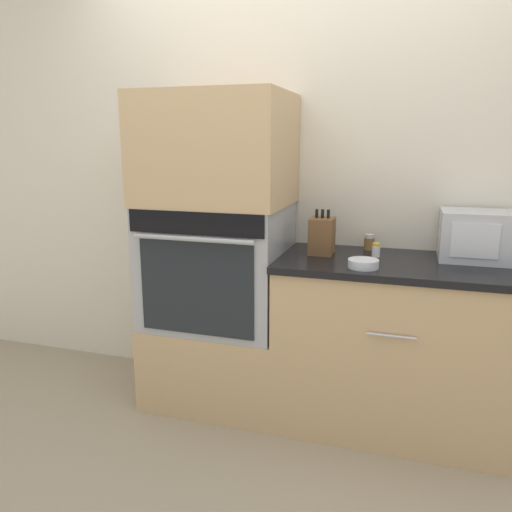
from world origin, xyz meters
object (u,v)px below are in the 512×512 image
object	(u,v)px
wall_oven	(218,265)
condiment_jar_near	(369,242)
condiment_jar_mid	(376,250)
microwave	(476,236)
knife_block	(322,236)
bowl	(363,264)

from	to	relation	value
wall_oven	condiment_jar_near	world-z (taller)	wall_oven
condiment_jar_near	condiment_jar_mid	xyz separation A→B (m)	(0.05, -0.17, -0.01)
wall_oven	microwave	distance (m)	1.34
wall_oven	knife_block	size ratio (longest dim) A/B	3.16
knife_block	microwave	bearing A→B (deg)	6.94
wall_oven	microwave	xyz separation A→B (m)	(1.32, 0.15, 0.21)
bowl	microwave	bearing A→B (deg)	32.78
wall_oven	bowl	world-z (taller)	wall_oven
microwave	condiment_jar_near	world-z (taller)	microwave
condiment_jar_near	microwave	bearing A→B (deg)	-9.36
bowl	condiment_jar_near	distance (m)	0.42
knife_block	bowl	world-z (taller)	knife_block
condiment_jar_near	bowl	bearing A→B (deg)	-88.66
microwave	knife_block	size ratio (longest dim) A/B	1.46
microwave	condiment_jar_mid	world-z (taller)	microwave
microwave	condiment_jar_near	size ratio (longest dim) A/B	4.06
microwave	bowl	world-z (taller)	microwave
knife_block	bowl	bearing A→B (deg)	-44.86
bowl	condiment_jar_mid	xyz separation A→B (m)	(0.04, 0.25, 0.01)
wall_oven	bowl	xyz separation A→B (m)	(0.80, -0.18, 0.11)
condiment_jar_mid	condiment_jar_near	bearing A→B (deg)	106.34
microwave	condiment_jar_near	bearing A→B (deg)	170.64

